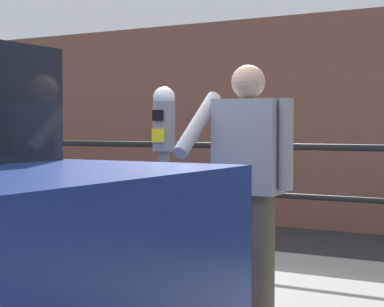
% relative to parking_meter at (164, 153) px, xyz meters
% --- Properties ---
extents(sidewalk_curb, '(36.00, 2.43, 0.12)m').
position_rel_parking_meter_xyz_m(sidewalk_curb, '(-0.30, 0.89, -1.08)').
color(sidewalk_curb, gray).
rests_on(sidewalk_curb, ground).
extents(parking_meter, '(0.15, 0.16, 1.46)m').
position_rel_parking_meter_xyz_m(parking_meter, '(0.00, 0.00, 0.00)').
color(parking_meter, slate).
rests_on(parking_meter, sidewalk_curb).
extents(pedestrian_at_meter, '(0.59, 0.55, 1.57)m').
position_rel_parking_meter_xyz_m(pedestrian_at_meter, '(0.62, -0.02, -0.13)').
color(pedestrian_at_meter, brown).
rests_on(pedestrian_at_meter, sidewalk_curb).
extents(background_railing, '(24.06, 0.06, 1.04)m').
position_rel_parking_meter_xyz_m(background_railing, '(-0.30, 1.96, -0.27)').
color(background_railing, black).
rests_on(background_railing, sidewalk_curb).
extents(backdrop_wall, '(32.00, 0.50, 2.76)m').
position_rel_parking_meter_xyz_m(backdrop_wall, '(-0.30, 4.56, 0.24)').
color(backdrop_wall, brown).
rests_on(backdrop_wall, ground).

